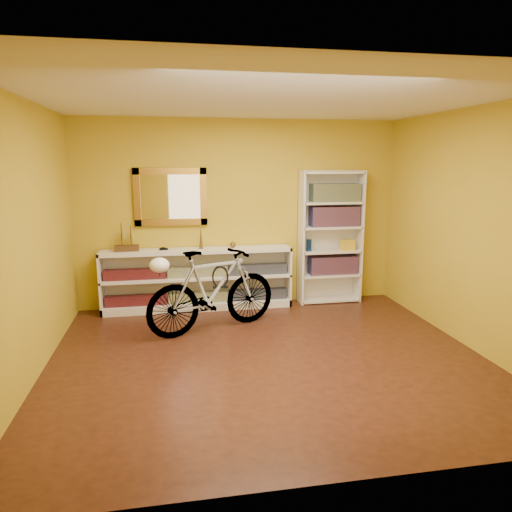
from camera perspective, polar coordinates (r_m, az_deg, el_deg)
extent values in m
cube|color=black|center=(5.04, 1.44, -12.28)|extent=(4.50, 4.00, 0.01)
cube|color=silver|center=(4.65, 1.61, 18.62)|extent=(4.50, 4.00, 0.01)
cube|color=#B5971B|center=(6.63, -2.00, 5.17)|extent=(4.50, 0.01, 2.60)
cube|color=#B5971B|center=(4.76, -26.11, 1.54)|extent=(0.01, 4.00, 2.60)
cube|color=#B5971B|center=(5.58, 24.86, 2.93)|extent=(0.01, 4.00, 2.60)
cube|color=brown|center=(6.50, -10.35, 7.08)|extent=(0.98, 0.06, 0.78)
cube|color=silver|center=(6.99, 5.42, -3.32)|extent=(0.09, 0.02, 0.09)
cube|color=black|center=(6.59, -7.02, -4.99)|extent=(2.50, 0.13, 0.14)
cube|color=#1C527E|center=(6.50, -7.10, -1.90)|extent=(2.50, 0.13, 0.14)
imported|color=black|center=(6.44, -11.15, 0.73)|extent=(0.00, 0.00, 0.00)
cone|color=brown|center=(6.43, -6.71, 2.26)|extent=(0.05, 0.05, 0.31)
sphere|color=brown|center=(6.49, -2.84, 1.37)|extent=(0.08, 0.08, 0.08)
cube|color=maroon|center=(6.92, 9.31, -1.06)|extent=(0.70, 0.22, 0.26)
cube|color=maroon|center=(6.80, 9.50, 4.79)|extent=(0.70, 0.22, 0.28)
cube|color=#1C5863|center=(6.77, 9.59, 7.61)|extent=(0.70, 0.22, 0.25)
cylinder|color=#153695|center=(6.72, 6.45, 1.32)|extent=(0.08, 0.08, 0.17)
cube|color=maroon|center=(6.72, 7.47, 7.34)|extent=(0.16, 0.16, 0.18)
cube|color=gold|center=(6.89, 11.07, 1.32)|extent=(0.20, 0.15, 0.15)
imported|color=silver|center=(5.66, -5.25, -4.16)|extent=(1.04, 1.76, 1.01)
ellipsoid|color=white|center=(5.32, -11.67, -1.11)|extent=(0.23, 0.22, 0.17)
torus|color=black|center=(5.67, -4.37, -2.55)|extent=(0.20, 0.02, 0.20)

